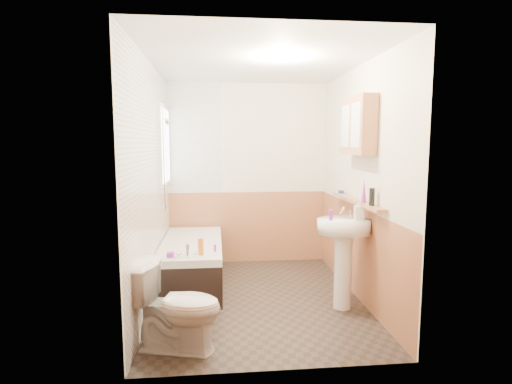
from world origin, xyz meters
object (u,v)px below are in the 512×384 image
Objects in this scene: toilet at (177,307)px; pine_shelf at (356,201)px; medicine_cabinet at (358,126)px; bathtub at (192,262)px; sink at (344,245)px.

toilet is 2.14m from pine_shelf.
pine_shelf is 0.79m from medicine_cabinet.
bathtub is 2.21× the size of toilet.
toilet is 0.54× the size of pine_shelf.
sink reaches higher than bathtub.
pine_shelf is 2.08× the size of medicine_cabinet.
bathtub is at bearing 150.60° from sink.
bathtub is 2.45m from medicine_cabinet.
pine_shelf reaches higher than bathtub.
pine_shelf reaches higher than toilet.
pine_shelf is (1.77, -0.64, 0.80)m from bathtub.
sink is at bearing -135.78° from medicine_cabinet.
bathtub is at bearing 13.17° from toilet.
toilet is at bearing -154.73° from medicine_cabinet.
toilet is 1.76m from sink.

